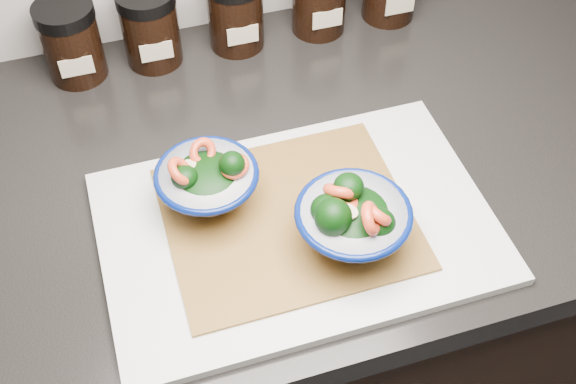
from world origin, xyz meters
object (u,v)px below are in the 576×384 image
object	(u,v)px
bowl_right	(352,221)
spice_jar_b	(150,27)
spice_jar_c	(235,11)
cutting_board	(297,227)
bowl_left	(207,183)
spice_jar_a	(71,41)

from	to	relation	value
bowl_right	spice_jar_b	size ratio (longest dim) A/B	1.14
spice_jar_b	spice_jar_c	distance (m)	0.12
cutting_board	bowl_left	world-z (taller)	bowl_left
spice_jar_c	spice_jar_b	bearing A→B (deg)	180.00
spice_jar_b	spice_jar_a	bearing A→B (deg)	180.00
cutting_board	bowl_right	world-z (taller)	bowl_right
bowl_left	spice_jar_a	xyz separation A→B (m)	(-0.12, 0.30, 0.00)
spice_jar_b	bowl_left	bearing A→B (deg)	-88.06
spice_jar_b	spice_jar_c	size ratio (longest dim) A/B	1.00
cutting_board	spice_jar_a	distance (m)	0.42
spice_jar_a	spice_jar_c	world-z (taller)	same
spice_jar_a	spice_jar_b	size ratio (longest dim) A/B	1.00
cutting_board	spice_jar_a	bearing A→B (deg)	120.15
cutting_board	spice_jar_b	distance (m)	0.38
cutting_board	spice_jar_c	world-z (taller)	spice_jar_c
bowl_left	spice_jar_b	bearing A→B (deg)	91.94
bowl_right	spice_jar_a	size ratio (longest dim) A/B	1.14
spice_jar_c	cutting_board	bearing A→B (deg)	-93.62
bowl_left	spice_jar_c	world-z (taller)	spice_jar_c
bowl_left	cutting_board	bearing A→B (deg)	-32.32
bowl_right	spice_jar_a	bearing A→B (deg)	122.07
cutting_board	spice_jar_a	world-z (taller)	spice_jar_a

